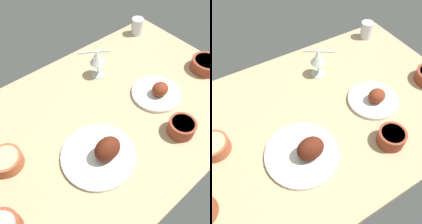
# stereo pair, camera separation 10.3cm
# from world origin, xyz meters

# --- Properties ---
(dining_table) EXTENTS (1.40, 0.90, 0.04)m
(dining_table) POSITION_xyz_m (0.00, 0.00, 0.02)
(dining_table) COLOR tan
(dining_table) RESTS_ON ground
(plate_near_viewer) EXTENTS (0.23, 0.23, 0.08)m
(plate_near_viewer) POSITION_xyz_m (-0.26, 0.07, 0.06)
(plate_near_viewer) COLOR silver
(plate_near_viewer) RESTS_ON dining_table
(plate_far_side) EXTENTS (0.29, 0.29, 0.11)m
(plate_far_side) POSITION_xyz_m (0.14, 0.15, 0.07)
(plate_far_side) COLOR silver
(plate_far_side) RESTS_ON dining_table
(bowl_soup) EXTENTS (0.15, 0.15, 0.05)m
(bowl_soup) POSITION_xyz_m (-0.59, 0.10, 0.07)
(bowl_soup) COLOR brown
(bowl_soup) RESTS_ON dining_table
(bowl_potatoes) EXTENTS (0.12, 0.12, 0.05)m
(bowl_potatoes) POSITION_xyz_m (0.43, -0.05, 0.07)
(bowl_potatoes) COLOR #A35133
(bowl_potatoes) RESTS_ON dining_table
(bowl_pasta) EXTENTS (0.11, 0.11, 0.06)m
(bowl_pasta) POSITION_xyz_m (-0.18, 0.27, 0.07)
(bowl_pasta) COLOR brown
(bowl_pasta) RESTS_ON dining_table
(wine_glass) EXTENTS (0.08, 0.08, 0.14)m
(wine_glass) POSITION_xyz_m (-0.14, -0.22, 0.14)
(wine_glass) COLOR silver
(wine_glass) RESTS_ON dining_table
(water_tumbler) EXTENTS (0.07, 0.07, 0.09)m
(water_tumbler) POSITION_xyz_m (-0.55, -0.36, 0.09)
(water_tumbler) COLOR silver
(water_tumbler) RESTS_ON dining_table
(fork_loose) EXTENTS (0.15, 0.10, 0.01)m
(fork_loose) POSITION_xyz_m (-0.24, -0.37, 0.04)
(fork_loose) COLOR silver
(fork_loose) RESTS_ON dining_table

